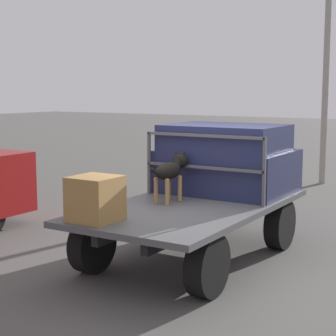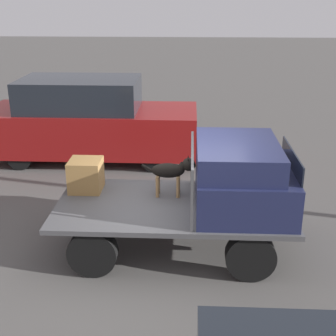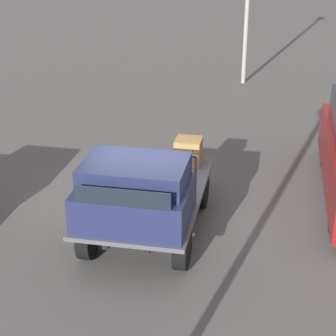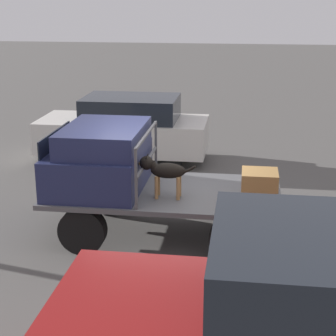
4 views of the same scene
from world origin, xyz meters
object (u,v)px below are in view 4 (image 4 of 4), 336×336
flatbed_truck (165,202)px  cargo_crate (259,188)px  dog (162,170)px  parked_sedan (125,128)px

flatbed_truck → cargo_crate: bearing=161.7°
dog → parked_sedan: 5.10m
flatbed_truck → dog: 0.76m
flatbed_truck → parked_sedan: (1.63, -4.45, 0.20)m
flatbed_truck → cargo_crate: size_ratio=6.96×
dog → parked_sedan: bearing=-81.8°
cargo_crate → parked_sedan: (3.18, -4.97, -0.30)m
dog → cargo_crate: size_ratio=1.73×
flatbed_truck → parked_sedan: 4.75m
flatbed_truck → dog: size_ratio=4.03×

